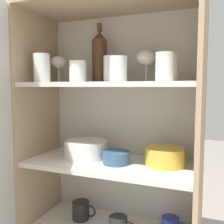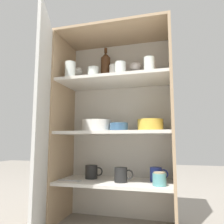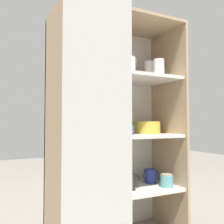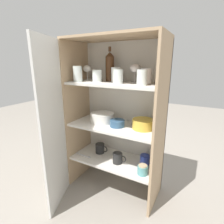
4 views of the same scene
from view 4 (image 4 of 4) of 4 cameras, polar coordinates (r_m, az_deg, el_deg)
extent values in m
plane|color=gray|center=(1.67, -2.36, -26.10)|extent=(8.00, 8.00, 0.00)
cube|color=silver|center=(1.62, 3.73, -1.12)|extent=(0.78, 0.02, 1.29)
cube|color=tan|center=(1.67, -10.89, -0.82)|extent=(0.02, 0.37, 1.29)
cube|color=tan|center=(1.34, 15.42, -5.30)|extent=(0.02, 0.37, 1.29)
cube|color=tan|center=(1.40, 0.87, 23.29)|extent=(0.78, 0.37, 0.02)
cube|color=silver|center=(1.63, 0.72, -15.41)|extent=(0.75, 0.34, 0.02)
cube|color=silver|center=(1.48, 0.76, -4.66)|extent=(0.75, 0.34, 0.02)
cube|color=silver|center=(1.40, 0.81, 9.18)|extent=(0.75, 0.34, 0.02)
cube|color=silver|center=(1.38, -18.50, -4.97)|extent=(0.16, 0.37, 1.29)
cylinder|color=white|center=(1.22, 9.70, 11.03)|extent=(0.07, 0.07, 0.11)
cylinder|color=white|center=(1.49, -11.14, 12.12)|extent=(0.07, 0.07, 0.13)
cylinder|color=silver|center=(1.31, 11.01, 11.36)|extent=(0.08, 0.08, 0.11)
cylinder|color=white|center=(1.33, 1.99, 11.53)|extent=(0.07, 0.07, 0.11)
cylinder|color=white|center=(1.45, -4.88, 11.66)|extent=(0.08, 0.08, 0.10)
cylinder|color=white|center=(1.43, 1.26, 12.08)|extent=(0.08, 0.08, 0.12)
cylinder|color=silver|center=(1.41, 7.43, 9.63)|extent=(0.06, 0.06, 0.01)
cylinder|color=silver|center=(1.41, 7.48, 11.14)|extent=(0.01, 0.01, 0.07)
ellipsoid|color=silver|center=(1.40, 7.58, 13.95)|extent=(0.09, 0.09, 0.07)
cylinder|color=white|center=(1.59, -7.95, 10.30)|extent=(0.06, 0.06, 0.01)
cylinder|color=white|center=(1.59, -8.00, 11.60)|extent=(0.01, 0.01, 0.07)
ellipsoid|color=white|center=(1.59, -8.09, 13.86)|extent=(0.07, 0.07, 0.06)
cylinder|color=#4C2D19|center=(1.51, -0.71, 13.82)|extent=(0.07, 0.07, 0.20)
cone|color=#4C2D19|center=(1.51, -0.72, 18.36)|extent=(0.07, 0.07, 0.04)
cylinder|color=#4C2D19|center=(1.51, -0.73, 19.83)|extent=(0.02, 0.02, 0.04)
cylinder|color=white|center=(1.56, -3.19, -3.10)|extent=(0.21, 0.21, 0.01)
cylinder|color=white|center=(1.56, -3.20, -2.78)|extent=(0.21, 0.21, 0.01)
cylinder|color=white|center=(1.55, -3.20, -2.47)|extent=(0.21, 0.21, 0.01)
cylinder|color=white|center=(1.55, -3.21, -2.15)|extent=(0.21, 0.21, 0.01)
cylinder|color=white|center=(1.55, -3.21, -1.83)|extent=(0.21, 0.21, 0.01)
cylinder|color=white|center=(1.55, -3.22, -1.52)|extent=(0.21, 0.21, 0.01)
cylinder|color=white|center=(1.54, -3.22, -1.20)|extent=(0.21, 0.21, 0.01)
cylinder|color=white|center=(1.54, -3.23, -0.88)|extent=(0.21, 0.21, 0.01)
cylinder|color=white|center=(1.54, -3.23, -0.56)|extent=(0.21, 0.21, 0.01)
cylinder|color=gold|center=(1.41, 10.06, -3.91)|extent=(0.17, 0.17, 0.08)
torus|color=gold|center=(1.40, 10.13, -2.54)|extent=(0.17, 0.17, 0.01)
cylinder|color=#33567A|center=(1.44, 1.71, -3.69)|extent=(0.12, 0.12, 0.06)
torus|color=#33567A|center=(1.43, 1.72, -2.81)|extent=(0.12, 0.12, 0.01)
cylinder|color=black|center=(1.55, 1.80, -14.78)|extent=(0.08, 0.08, 0.09)
torus|color=black|center=(1.53, 3.57, -15.08)|extent=(0.06, 0.01, 0.06)
cylinder|color=#283893|center=(1.54, 10.63, -15.14)|extent=(0.08, 0.08, 0.09)
torus|color=#283893|center=(1.53, 12.41, -15.35)|extent=(0.06, 0.01, 0.06)
cylinder|color=black|center=(1.71, -3.97, -11.73)|extent=(0.08, 0.08, 0.09)
torus|color=black|center=(1.68, -2.43, -12.01)|extent=(0.06, 0.01, 0.06)
cylinder|color=#5BA3A8|center=(1.43, 9.95, -18.19)|extent=(0.08, 0.08, 0.07)
cylinder|color=tan|center=(1.41, 10.02, -16.87)|extent=(0.07, 0.07, 0.01)
cylinder|color=silver|center=(1.69, -9.57, -13.73)|extent=(0.15, 0.01, 0.01)
ellipsoid|color=silver|center=(1.65, -7.50, -14.42)|extent=(0.04, 0.02, 0.01)
camera|label=1|loc=(0.32, -22.32, -17.68)|focal=42.00mm
camera|label=2|loc=(0.66, -71.67, -57.23)|focal=35.00mm
camera|label=3|loc=(1.48, -63.49, -10.71)|focal=42.00mm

